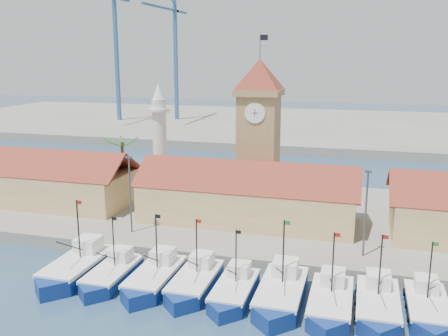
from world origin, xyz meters
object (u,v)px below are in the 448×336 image
(boat_0, at_px, (76,269))
(clock_tower, at_px, (259,130))
(boat_4, at_px, (234,292))
(minaret, at_px, (160,139))

(boat_0, height_order, clock_tower, clock_tower)
(boat_4, relative_size, minaret, 0.55)
(minaret, bearing_deg, boat_0, -86.67)
(boat_0, relative_size, clock_tower, 0.47)
(boat_4, relative_size, clock_tower, 0.39)
(boat_4, distance_m, clock_tower, 26.62)
(minaret, bearing_deg, boat_4, -55.47)
(minaret, bearing_deg, clock_tower, -7.61)
(clock_tower, height_order, minaret, clock_tower)
(boat_0, bearing_deg, minaret, 93.33)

